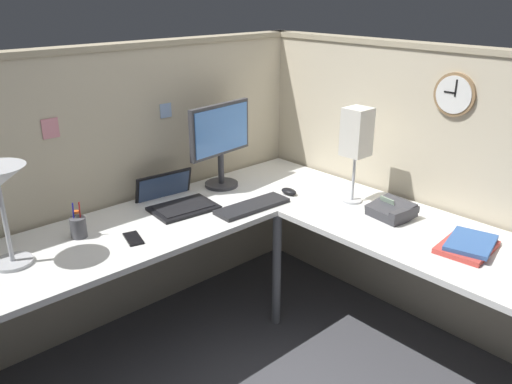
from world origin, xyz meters
TOP-DOWN VIEW (x-y plane):
  - ground_plane at (0.00, 0.00)m, footprint 6.80×6.80m
  - cubicle_wall_back at (-0.36, 0.87)m, footprint 2.57×0.12m
  - cubicle_wall_right at (0.87, -0.27)m, footprint 0.12×2.37m
  - desk at (-0.15, -0.05)m, footprint 2.35×2.15m
  - monitor at (0.16, 0.64)m, footprint 0.46×0.20m
  - laptop at (-0.21, 0.59)m, footprint 0.37×0.41m
  - keyboard at (0.07, 0.26)m, footprint 0.44×0.16m
  - computer_mouse at (0.36, 0.27)m, footprint 0.06×0.10m
  - pen_cup at (-0.78, 0.56)m, footprint 0.08×0.08m
  - cell_phone at (-0.61, 0.36)m, footprint 0.10×0.16m
  - office_phone at (0.52, -0.32)m, footprint 0.22×0.23m
  - book_stack at (0.47, -0.76)m, footprint 0.31×0.25m
  - desk_lamp_paper at (0.54, -0.04)m, footprint 0.13×0.13m
  - wall_clock at (0.82, -0.42)m, footprint 0.04×0.22m
  - pinned_note_leftmost at (-0.09, 0.82)m, footprint 0.07×0.00m
  - pinned_note_middle at (-0.75, 0.82)m, footprint 0.08×0.00m

SIDE VIEW (x-z plane):
  - ground_plane at x=0.00m, z-range 0.00..0.00m
  - desk at x=-0.15m, z-range 0.27..1.00m
  - cell_phone at x=-0.61m, z-range 0.73..0.74m
  - keyboard at x=0.07m, z-range 0.73..0.75m
  - computer_mouse at x=0.36m, z-range 0.73..0.76m
  - book_stack at x=0.47m, z-range 0.73..0.77m
  - laptop at x=-0.21m, z-range 0.65..0.86m
  - office_phone at x=0.52m, z-range 0.71..0.82m
  - pen_cup at x=-0.78m, z-range 0.69..0.87m
  - cubicle_wall_back at x=-0.36m, z-range 0.00..1.58m
  - cubicle_wall_right at x=0.87m, z-range 0.00..1.58m
  - monitor at x=0.16m, z-range 0.77..1.27m
  - desk_lamp_paper at x=0.54m, z-range 0.85..1.38m
  - pinned_note_leftmost at x=-0.09m, z-range 1.16..1.24m
  - pinned_note_middle at x=-0.75m, z-range 1.16..1.26m
  - wall_clock at x=0.82m, z-range 1.24..1.46m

